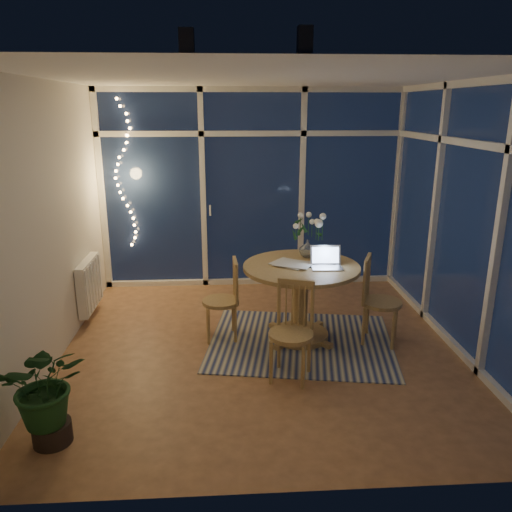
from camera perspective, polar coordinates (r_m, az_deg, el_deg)
name	(u,v)px	position (r m, az deg, el deg)	size (l,w,h in m)	color
floor	(264,347)	(5.17, 0.87, -10.40)	(4.00, 4.00, 0.00)	brown
ceiling	(265,77)	(4.61, 1.01, 19.75)	(4.00, 4.00, 0.00)	white
wall_back	(253,190)	(6.68, -0.40, 7.61)	(4.00, 0.04, 2.60)	silver
wall_front	(292,302)	(2.82, 4.09, -5.28)	(4.00, 0.04, 2.60)	silver
wall_left	(48,226)	(4.99, -22.68, 3.19)	(0.04, 4.00, 2.60)	silver
wall_right	(470,220)	(5.27, 23.23, 3.79)	(0.04, 4.00, 2.60)	silver
window_wall_back	(253,190)	(6.64, -0.38, 7.55)	(4.00, 0.10, 2.60)	white
window_wall_right	(466,220)	(5.25, 22.84, 3.79)	(0.10, 4.00, 2.60)	white
radiator	(89,284)	(6.04, -18.53, -3.10)	(0.10, 0.70, 0.58)	white
fairy_lights	(124,175)	(6.65, -14.88, 8.97)	(0.24, 0.10, 1.85)	#E6A55C
garden_patio	(269,233)	(9.93, 1.55, 2.59)	(12.00, 6.00, 0.10)	black
garden_fence	(243,182)	(10.20, -1.49, 8.47)	(11.00, 0.08, 1.80)	#321812
neighbour_roof	(250,113)	(13.11, -0.67, 15.99)	(7.00, 3.00, 2.20)	#363841
garden_shrubs	(199,228)	(8.22, -6.51, 3.18)	(0.90, 0.90, 0.90)	black
rug	(301,342)	(5.29, 5.14, -9.74)	(1.87, 1.49, 0.01)	beige
dining_table	(300,303)	(5.21, 5.10, -5.32)	(1.19, 1.19, 0.81)	olive
chair_left	(221,299)	(5.20, -4.05, -4.97)	(0.40, 0.40, 0.87)	olive
chair_right	(382,300)	(5.25, 14.17, -4.95)	(0.43, 0.43, 0.93)	olive
chair_front	(291,332)	(4.44, 4.03, -8.69)	(0.42, 0.42, 0.91)	olive
laptop	(327,257)	(4.99, 8.14, -0.16)	(0.31, 0.26, 0.22)	silver
flower_vase	(308,247)	(5.34, 5.91, 0.99)	(0.20, 0.20, 0.21)	white
bowl	(334,260)	(5.23, 8.87, -0.46)	(0.15, 0.15, 0.04)	white
newspapers	(291,264)	(5.08, 4.05, -0.94)	(0.36, 0.28, 0.02)	beige
phone	(309,267)	(5.03, 6.06, -1.22)	(0.11, 0.06, 0.01)	black
potted_plant	(47,396)	(3.97, -22.74, -14.57)	(0.54, 0.47, 0.76)	#17411C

